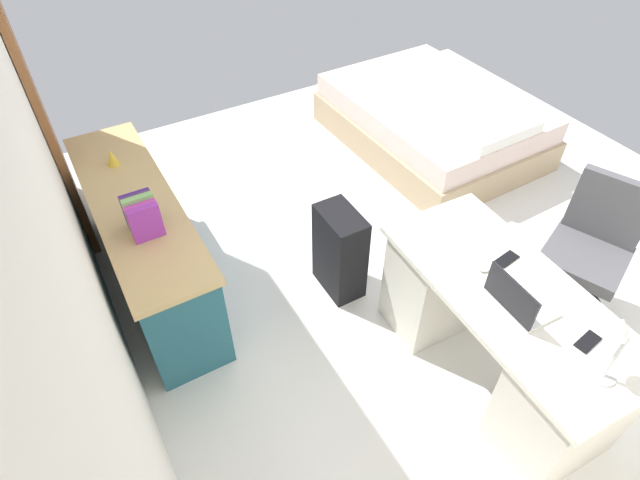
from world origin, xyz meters
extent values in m
plane|color=silver|center=(0.00, 0.00, 0.00)|extent=(5.33, 5.33, 0.00)
cube|color=white|center=(0.00, 2.06, 1.41)|extent=(4.33, 0.10, 2.82)
cube|color=brown|center=(1.61, 1.98, 1.02)|extent=(0.88, 0.05, 2.04)
cube|color=silver|center=(-1.03, 0.22, 0.73)|extent=(1.47, 0.72, 0.04)
cube|color=beige|center=(-1.52, 0.24, 0.36)|extent=(0.43, 0.61, 0.71)
cube|color=beige|center=(-0.54, 0.20, 0.36)|extent=(0.43, 0.61, 0.71)
cylinder|color=black|center=(-0.91, -0.61, 0.02)|extent=(0.52, 0.52, 0.04)
cylinder|color=black|center=(-0.91, -0.61, 0.21)|extent=(0.06, 0.06, 0.42)
cube|color=#4C4C51|center=(-0.91, -0.61, 0.46)|extent=(0.60, 0.60, 0.08)
cube|color=#4C4C51|center=(-0.84, -0.80, 0.72)|extent=(0.43, 0.22, 0.44)
cube|color=#235B6B|center=(0.67, 1.68, 0.35)|extent=(1.76, 0.44, 0.70)
cube|color=tan|center=(0.67, 1.68, 0.72)|extent=(1.80, 0.48, 0.04)
cube|color=#1E4E5B|center=(0.27, 1.45, 0.19)|extent=(0.67, 0.01, 0.25)
cube|color=#1E4E5B|center=(1.06, 1.45, 0.19)|extent=(0.67, 0.01, 0.25)
cube|color=tan|center=(1.11, -1.09, 0.14)|extent=(1.93, 1.44, 0.28)
cube|color=beige|center=(1.11, -1.09, 0.38)|extent=(1.87, 1.38, 0.20)
cube|color=white|center=(0.44, -1.10, 0.53)|extent=(0.49, 0.69, 0.10)
cube|color=black|center=(0.00, 0.59, 0.32)|extent=(0.36, 0.22, 0.64)
cube|color=silver|center=(-1.11, 0.24, 0.75)|extent=(0.32, 0.23, 0.02)
cube|color=black|center=(-1.10, 0.34, 0.86)|extent=(0.31, 0.03, 0.19)
ellipsoid|color=white|center=(-0.85, 0.22, 0.76)|extent=(0.06, 0.10, 0.03)
cube|color=black|center=(-1.43, 0.15, 0.75)|extent=(0.09, 0.14, 0.01)
cube|color=black|center=(-0.85, 0.08, 0.75)|extent=(0.08, 0.14, 0.01)
cylinder|color=silver|center=(-1.58, 0.24, 0.75)|extent=(0.11, 0.11, 0.01)
cylinder|color=silver|center=(-1.58, 0.24, 0.90)|extent=(0.02, 0.02, 0.28)
cone|color=white|center=(-1.53, 0.24, 1.05)|extent=(0.11, 0.11, 0.09)
cube|color=purple|center=(0.27, 1.68, 0.85)|extent=(0.04, 0.17, 0.22)
cube|color=#BE3DA6|center=(0.31, 1.68, 0.85)|extent=(0.04, 0.17, 0.21)
cube|color=#7DB662|center=(0.35, 1.68, 0.86)|extent=(0.04, 0.17, 0.23)
cube|color=#4F305B|center=(0.39, 1.68, 0.85)|extent=(0.04, 0.17, 0.22)
cube|color=#3E1D75|center=(0.43, 1.68, 0.84)|extent=(0.04, 0.17, 0.20)
cone|color=gold|center=(1.09, 1.68, 0.80)|extent=(0.08, 0.08, 0.11)
camera|label=1|loc=(-2.01, 1.91, 2.72)|focal=28.92mm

